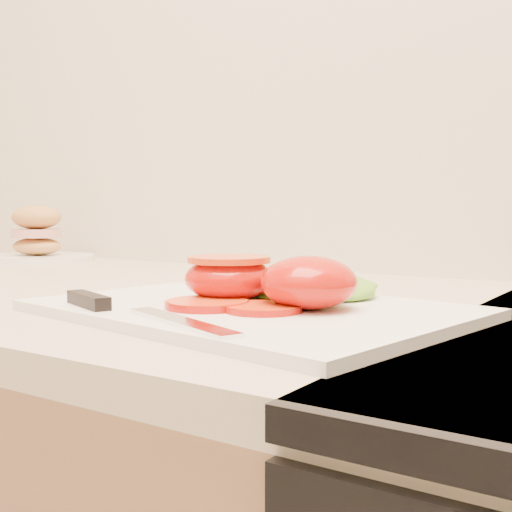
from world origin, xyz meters
The scene contains 9 objects.
cutting_board centered at (0.01, 1.57, 0.94)m, with size 0.38×0.28×0.01m, color white.
tomato_half_dome centered at (0.07, 1.57, 0.96)m, with size 0.09×0.09×0.05m, color red.
tomato_half_cut centered at (-0.02, 1.58, 0.96)m, with size 0.09×0.09×0.04m.
tomato_slice_0 centered at (-0.01, 1.53, 0.94)m, with size 0.07×0.07×0.01m, color #EC5528.
tomato_slice_1 centered at (0.04, 1.54, 0.94)m, with size 0.07×0.07×0.01m, color #EC5528.
lettuce_leaf_0 centered at (0.00, 1.65, 0.96)m, with size 0.16×0.11×0.03m, color #70B12F.
lettuce_leaf_1 centered at (0.05, 1.65, 0.95)m, with size 0.10×0.07×0.02m, color #70B12F.
knife centered at (-0.06, 1.47, 0.94)m, with size 0.24×0.08×0.01m.
sandwich_plate centered at (-0.70, 1.88, 0.97)m, with size 0.22×0.22×0.11m.
Camera 1 is at (0.34, 1.07, 1.03)m, focal length 45.00 mm.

